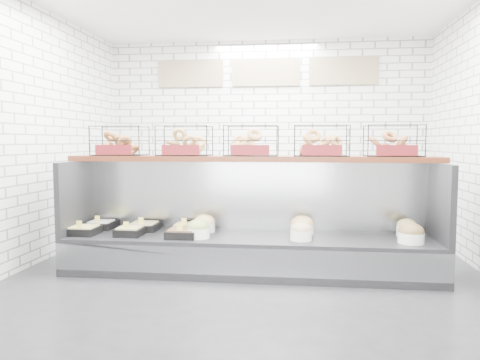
# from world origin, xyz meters

# --- Properties ---
(ground) EXTENTS (5.50, 5.50, 0.00)m
(ground) POSITION_xyz_m (0.00, 0.00, 0.00)
(ground) COLOR black
(ground) RESTS_ON ground
(room_shell) EXTENTS (5.02, 5.51, 3.01)m
(room_shell) POSITION_xyz_m (0.00, 0.60, 2.06)
(room_shell) COLOR silver
(room_shell) RESTS_ON ground
(display_case) EXTENTS (4.00, 0.90, 1.20)m
(display_case) POSITION_xyz_m (-0.01, 0.34, 0.33)
(display_case) COLOR black
(display_case) RESTS_ON ground
(bagel_shelf) EXTENTS (4.10, 0.50, 0.40)m
(bagel_shelf) POSITION_xyz_m (-0.00, 0.52, 1.38)
(bagel_shelf) COLOR #461C0F
(bagel_shelf) RESTS_ON display_case
(prep_counter) EXTENTS (4.00, 0.60, 1.20)m
(prep_counter) POSITION_xyz_m (-0.00, 2.43, 0.47)
(prep_counter) COLOR #93969B
(prep_counter) RESTS_ON ground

